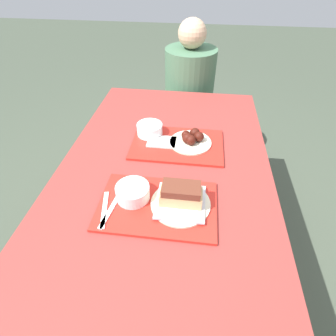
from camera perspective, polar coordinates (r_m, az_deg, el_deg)
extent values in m
plane|color=#424C3D|center=(1.70, -0.67, -19.27)|extent=(12.00, 12.00, 0.00)
cube|color=maroon|center=(1.14, -0.94, -1.26)|extent=(0.92, 1.56, 0.04)
cylinder|color=maroon|center=(1.97, -9.59, 5.52)|extent=(0.07, 0.07, 0.69)
cylinder|color=maroon|center=(1.92, 14.01, 3.70)|extent=(0.07, 0.07, 0.69)
cube|color=maroon|center=(2.12, 2.92, 11.03)|extent=(0.87, 0.28, 0.04)
cylinder|color=maroon|center=(2.29, -6.75, 6.85)|extent=(0.06, 0.06, 0.40)
cylinder|color=maroon|center=(2.25, 12.37, 5.39)|extent=(0.06, 0.06, 0.40)
cube|color=red|center=(0.98, -2.32, -8.14)|extent=(0.43, 0.28, 0.01)
cube|color=red|center=(1.26, 2.01, 5.16)|extent=(0.43, 0.28, 0.01)
cylinder|color=white|center=(0.98, -7.67, -5.24)|extent=(0.13, 0.13, 0.05)
cylinder|color=beige|center=(0.97, -7.78, -4.36)|extent=(0.11, 0.11, 0.01)
cylinder|color=beige|center=(0.97, 2.75, -7.70)|extent=(0.22, 0.22, 0.01)
cube|color=silver|center=(0.96, 2.77, -7.39)|extent=(0.18, 0.18, 0.01)
cube|color=#DBB275|center=(0.94, 2.82, -6.22)|extent=(0.15, 0.07, 0.05)
cube|color=brown|center=(0.91, 2.90, -4.57)|extent=(0.14, 0.08, 0.03)
cube|color=white|center=(0.98, -13.65, -8.76)|extent=(0.05, 0.17, 0.00)
cube|color=white|center=(0.97, -12.42, -8.93)|extent=(0.04, 0.17, 0.00)
cube|color=teal|center=(1.01, -0.14, -5.24)|extent=(0.04, 0.03, 0.01)
cylinder|color=white|center=(1.31, -4.01, 8.42)|extent=(0.13, 0.13, 0.05)
cylinder|color=beige|center=(1.30, -4.05, 9.21)|extent=(0.11, 0.11, 0.01)
cylinder|color=beige|center=(1.26, 4.91, 5.60)|extent=(0.20, 0.20, 0.01)
sphere|color=#42140C|center=(1.25, 6.77, 6.78)|extent=(0.05, 0.05, 0.05)
sphere|color=#42140C|center=(1.28, 5.88, 7.59)|extent=(0.05, 0.05, 0.05)
sphere|color=#42140C|center=(1.26, 3.91, 7.20)|extent=(0.04, 0.04, 0.04)
sphere|color=#42140C|center=(1.24, 4.29, 6.48)|extent=(0.05, 0.05, 0.05)
sphere|color=#42140C|center=(1.23, 5.00, 6.06)|extent=(0.05, 0.05, 0.05)
cube|color=white|center=(1.26, -1.37, 5.74)|extent=(0.14, 0.09, 0.01)
cylinder|color=#477051|center=(2.00, 4.68, 17.58)|extent=(0.35, 0.35, 0.50)
sphere|color=tan|center=(1.89, 5.31, 27.15)|extent=(0.18, 0.18, 0.18)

